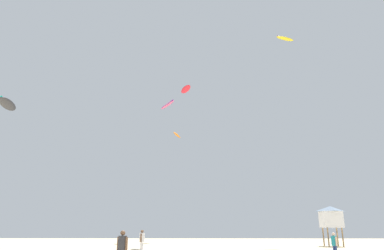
{
  "coord_description": "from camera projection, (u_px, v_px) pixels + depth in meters",
  "views": [
    {
      "loc": [
        0.77,
        -11.83,
        1.76
      ],
      "look_at": [
        0.0,
        15.68,
        9.91
      ],
      "focal_mm": 32.94,
      "sensor_mm": 36.0,
      "label": 1
    }
  ],
  "objects": [
    {
      "name": "kite_aloft_3",
      "position": [
        177.0,
        135.0,
        54.15
      ],
      "size": [
        1.45,
        3.17,
        0.75
      ],
      "color": "orange"
    },
    {
      "name": "person_foreground",
      "position": [
        122.0,
        247.0,
        15.79
      ],
      "size": [
        0.53,
        0.39,
        1.71
      ],
      "rotation": [
        0.0,
        0.0,
        4.29
      ],
      "color": "black",
      "rests_on": "ground"
    },
    {
      "name": "kite_aloft_1",
      "position": [
        167.0,
        105.0,
        54.64
      ],
      "size": [
        3.17,
        4.21,
        1.03
      ],
      "color": "#E5598C"
    },
    {
      "name": "person_left",
      "position": [
        142.0,
        240.0,
        26.26
      ],
      "size": [
        0.39,
        0.56,
        1.7
      ],
      "rotation": [
        0.0,
        0.0,
        2.95
      ],
      "color": "silver",
      "rests_on": "ground"
    },
    {
      "name": "lifeguard_tower",
      "position": [
        331.0,
        217.0,
        38.01
      ],
      "size": [
        2.3,
        2.3,
        4.15
      ],
      "color": "#8C704C",
      "rests_on": "ground"
    },
    {
      "name": "kite_aloft_2",
      "position": [
        285.0,
        39.0,
        47.94
      ],
      "size": [
        2.82,
        1.87,
        0.35
      ],
      "color": "yellow"
    },
    {
      "name": "kite_aloft_0",
      "position": [
        186.0,
        89.0,
        43.07
      ],
      "size": [
        1.78,
        2.77,
        0.56
      ],
      "color": "red"
    },
    {
      "name": "person_midground",
      "position": [
        334.0,
        243.0,
        21.83
      ],
      "size": [
        0.35,
        0.5,
        1.55
      ],
      "rotation": [
        0.0,
        0.0,
        0.3
      ],
      "color": "navy",
      "rests_on": "ground"
    },
    {
      "name": "kite_aloft_4",
      "position": [
        7.0,
        104.0,
        39.66
      ],
      "size": [
        1.95,
        4.44,
        0.95
      ],
      "color": "#2D2D33"
    }
  ]
}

